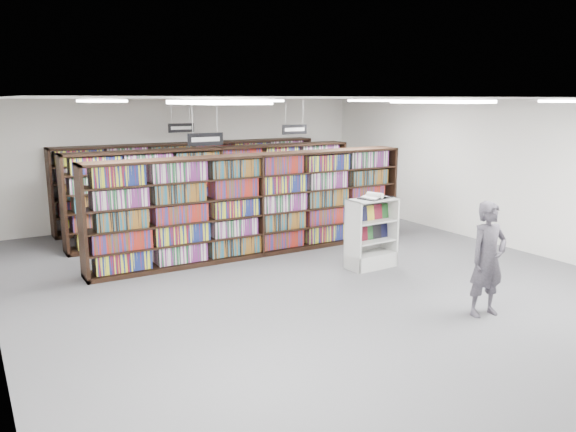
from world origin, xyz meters
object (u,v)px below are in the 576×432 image
open_book (375,196)px  shopper (488,259)px  endcap_display (370,244)px  bookshelf_row_near (257,205)px

open_book → shopper: size_ratio=0.43×
endcap_display → open_book: (0.10, 0.00, 0.91)m
endcap_display → bookshelf_row_near: bearing=125.1°
endcap_display → open_book: open_book is taller
bookshelf_row_near → shopper: 4.95m
open_book → endcap_display: bearing=164.2°
bookshelf_row_near → open_book: 2.48m
bookshelf_row_near → shopper: size_ratio=4.04×
shopper → endcap_display: bearing=95.2°
bookshelf_row_near → open_book: bearing=-51.0°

